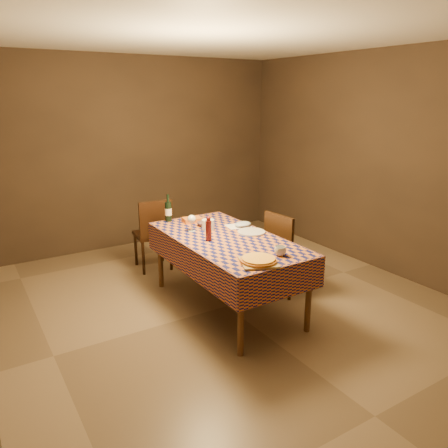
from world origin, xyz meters
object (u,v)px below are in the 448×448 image
Objects in this scene: dining_table at (227,245)px; chair_right at (285,248)px; chair_far at (154,231)px; bowl at (203,224)px; white_plate at (251,232)px; cutting_board at (258,262)px; pizza at (258,260)px; wine_bottle at (168,211)px.

chair_right reaches higher than dining_table.
chair_far and chair_right have the same top height.
bowl is 0.15× the size of chair_far.
white_plate is 1.47m from chair_far.
pizza is (-0.00, 0.00, 0.02)m from cutting_board.
wine_bottle reaches higher than bowl.
wine_bottle is (-0.24, 0.38, 0.09)m from bowl.
dining_table is 0.77m from chair_right.
white_plate is at bearing -57.53° from wine_bottle.
cutting_board is 0.97× the size of wine_bottle.
bowl is 0.95m from chair_right.
chair_right is (0.75, -0.52, -0.27)m from bowl.
bowl is at bearing 122.28° from white_plate.
cutting_board is at bearing -101.08° from dining_table.
chair_right is (0.44, -0.04, -0.26)m from white_plate.
chair_right is (0.89, 0.71, -0.28)m from pizza.
wine_bottle is at bearing 122.71° from bowl.
chair_far is 1.00× the size of chair_right.
chair_right is at bearing 38.30° from pizza.
dining_table is 1.98× the size of chair_right.
pizza is 1.61m from wine_bottle.
cutting_board is at bearing -86.48° from wine_bottle.
pizza is at bearing -141.70° from chair_right.
white_plate is at bearing 58.71° from cutting_board.
cutting_board is 1.17m from chair_right.
bowl is at bearing 145.21° from chair_right.
white_plate is at bearing 58.71° from pizza.
wine_bottle is at bearing 122.47° from white_plate.
chair_far is at bearing 104.90° from bowl.
chair_right is at bearing -54.77° from chair_far.
cutting_board is 1.23m from bowl.
wine_bottle is 1.03m from white_plate.
chair_right is (0.89, 0.71, -0.26)m from cutting_board.
chair_far is (-0.08, 2.09, -0.28)m from pizza.
chair_right reaches higher than cutting_board.
pizza is at bearing -86.48° from wine_bottle.
white_plate is at bearing -68.34° from chair_far.
chair_right is (0.75, -0.04, -0.17)m from dining_table.
cutting_board is 2.14× the size of bowl.
pizza reaches higher than cutting_board.
bowl is at bearing 83.22° from cutting_board.
bowl is (0.15, 1.22, 0.01)m from cutting_board.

